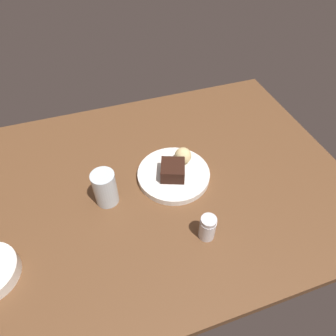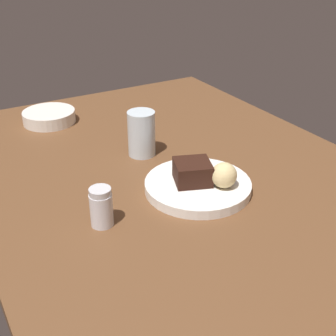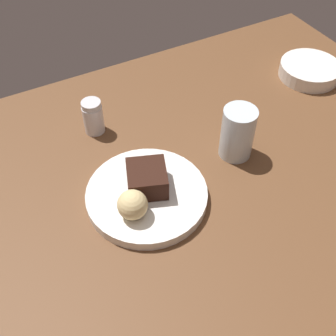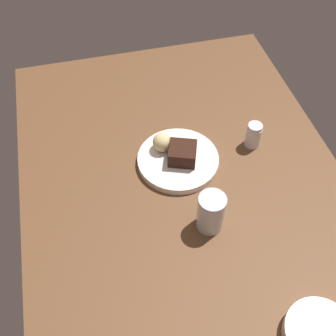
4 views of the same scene
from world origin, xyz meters
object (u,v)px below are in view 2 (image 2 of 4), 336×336
Objects in this scene: bread_roll at (224,175)px; salt_shaker at (101,207)px; dessert_plate at (197,186)px; water_glass at (142,133)px; side_bowl at (49,117)px; chocolate_cake_slice at (193,172)px.

salt_shaker reaches higher than bread_roll.
water_glass reaches higher than dessert_plate.
salt_shaker is 53.03cm from side_bowl.
bread_roll is 0.69× the size of salt_shaker.
bread_roll is 0.48× the size of water_glass.
dessert_plate is 53.41cm from side_bowl.
side_bowl is at bearing 173.22° from salt_shaker.
chocolate_cake_slice is 0.50× the size of side_bowl.
water_glass is at bearing 138.73° from salt_shaker.
chocolate_cake_slice is 20.12cm from water_glass.
bread_roll is (4.79, 4.32, 0.38)cm from chocolate_cake_slice.
salt_shaker is at bearing -86.19° from dessert_plate.
side_bowl is (-30.50, -13.16, -3.68)cm from water_glass.
water_glass is at bearing 23.34° from side_bowl.
water_glass reaches higher than chocolate_cake_slice.
water_glass is (-20.05, -1.31, 1.12)cm from chocolate_cake_slice.
side_bowl is (-51.19, -15.22, 0.65)cm from dessert_plate.
water_glass is 33.42cm from side_bowl.
bread_roll reaches higher than dessert_plate.
dessert_plate is at bearing 16.56° from side_bowl.
water_glass is 0.75× the size of side_bowl.
water_glass reaches higher than bread_roll.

